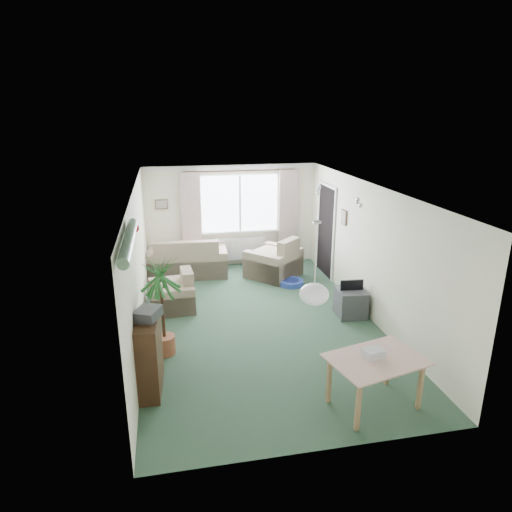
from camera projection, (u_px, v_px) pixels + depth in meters
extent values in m
plane|color=#2B4834|center=(259.00, 323.00, 8.11)|extent=(6.50, 6.50, 0.00)
cube|color=white|center=(240.00, 203.00, 10.69)|extent=(1.80, 0.03, 1.30)
cube|color=black|center=(240.00, 171.00, 10.38)|extent=(2.60, 0.03, 0.03)
cube|color=beige|center=(191.00, 216.00, 10.45)|extent=(0.45, 0.08, 2.00)
cube|color=beige|center=(288.00, 212.00, 10.88)|extent=(0.45, 0.08, 2.00)
cube|color=white|center=(241.00, 249.00, 10.99)|extent=(1.20, 0.10, 0.55)
cube|color=black|center=(326.00, 231.00, 10.22)|extent=(0.03, 0.95, 2.00)
sphere|color=white|center=(314.00, 294.00, 5.54)|extent=(0.36, 0.36, 0.36)
cylinder|color=#196626|center=(129.00, 241.00, 4.90)|extent=(1.60, 1.60, 0.12)
sphere|color=silver|center=(318.00, 188.00, 8.50)|extent=(0.20, 0.20, 0.20)
sphere|color=silver|center=(359.00, 199.00, 7.44)|extent=(0.20, 0.20, 0.20)
cube|color=brown|center=(162.00, 204.00, 10.34)|extent=(0.28, 0.03, 0.22)
cube|color=brown|center=(344.00, 217.00, 9.11)|extent=(0.03, 0.24, 0.30)
cube|color=#BEB890|center=(187.00, 256.00, 10.33)|extent=(1.82, 1.04, 0.88)
cube|color=#BBB68D|center=(274.00, 257.00, 10.21)|extent=(1.41, 1.41, 0.92)
cube|color=beige|center=(171.00, 290.00, 8.55)|extent=(0.85, 0.90, 0.75)
cube|color=black|center=(262.00, 265.00, 10.57)|extent=(0.86, 0.61, 0.35)
cube|color=brown|center=(259.00, 255.00, 10.43)|extent=(0.12, 0.04, 0.16)
cube|color=black|center=(149.00, 354.00, 6.06)|extent=(0.34, 0.86, 1.03)
cube|color=#38383D|center=(148.00, 314.00, 5.89)|extent=(0.40, 0.44, 0.14)
cylinder|color=#1A4C22|center=(162.00, 306.00, 6.84)|extent=(0.84, 0.84, 1.60)
cube|color=tan|center=(374.00, 383.00, 5.76)|extent=(1.19, 0.93, 0.66)
cube|color=silver|center=(373.00, 354.00, 5.68)|extent=(0.28, 0.22, 0.12)
cube|color=#3E3E43|center=(351.00, 302.00, 8.33)|extent=(0.54, 0.58, 0.50)
cylinder|color=#214A97|center=(291.00, 282.00, 9.82)|extent=(0.62, 0.62, 0.11)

